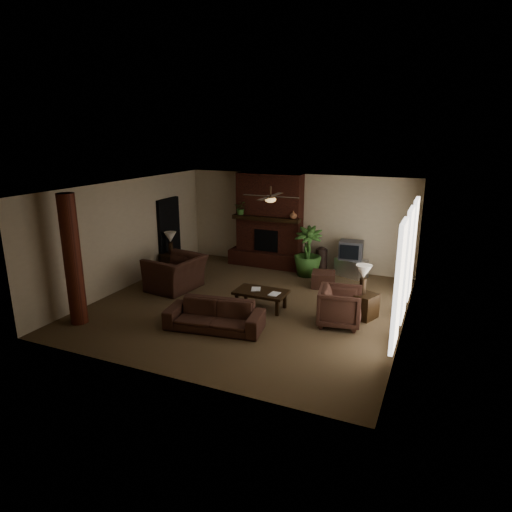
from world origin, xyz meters
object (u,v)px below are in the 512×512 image
at_px(armchair_left, 176,268).
at_px(armchair_right, 340,305).
at_px(log_column, 73,260).
at_px(lamp_left, 170,239).
at_px(ottoman, 323,279).
at_px(floor_plant, 307,262).
at_px(tv_stand, 351,267).
at_px(sofa, 214,311).
at_px(side_table_left, 171,263).
at_px(floor_vase, 321,258).
at_px(side_table_right, 364,306).
at_px(coffee_table, 261,293).
at_px(lamp_right, 364,274).

relative_size(armchair_left, armchair_right, 1.50).
bearing_deg(log_column, lamp_left, 92.99).
height_order(ottoman, floor_plant, floor_plant).
height_order(armchair_right, floor_plant, armchair_right).
xyz_separation_m(ottoman, floor_plant, (-0.69, 0.76, 0.20)).
bearing_deg(lamp_left, armchair_left, -51.72).
bearing_deg(ottoman, armchair_right, -66.66).
bearing_deg(tv_stand, floor_plant, -135.37).
relative_size(sofa, side_table_left, 3.68).
height_order(armchair_right, floor_vase, armchair_right).
height_order(armchair_left, side_table_right, armchair_left).
distance_m(floor_vase, side_table_left, 4.40).
distance_m(log_column, side_table_right, 6.31).
bearing_deg(armchair_right, coffee_table, 76.01).
bearing_deg(lamp_right, side_table_right, -19.39).
distance_m(lamp_left, lamp_right, 5.83).
bearing_deg(side_table_right, armchair_right, -123.98).
distance_m(floor_plant, side_table_right, 3.13).
bearing_deg(coffee_table, floor_vase, 80.66).
distance_m(armchair_left, side_table_left, 1.56).
height_order(sofa, side_table_right, sofa).
distance_m(tv_stand, side_table_right, 2.96).
bearing_deg(floor_plant, ottoman, -47.95).
relative_size(ottoman, lamp_right, 0.92).
bearing_deg(floor_plant, armchair_right, -61.10).
distance_m(ottoman, tv_stand, 1.31).
relative_size(armchair_left, lamp_left, 2.08).
distance_m(armchair_left, tv_stand, 4.94).
xyz_separation_m(side_table_left, side_table_right, (5.78, -1.08, 0.00)).
xyz_separation_m(lamp_left, side_table_right, (5.78, -1.10, -0.73)).
xyz_separation_m(log_column, armchair_left, (0.76, 2.62, -0.81)).
height_order(lamp_left, lamp_right, same).
bearing_deg(side_table_left, sofa, -43.84).
xyz_separation_m(floor_vase, lamp_right, (1.69, -2.81, 0.57)).
relative_size(armchair_right, floor_plant, 0.64).
bearing_deg(sofa, lamp_right, 25.94).
relative_size(armchair_left, side_table_right, 2.46).
relative_size(ottoman, floor_vase, 0.78).
relative_size(ottoman, floor_plant, 0.42).
xyz_separation_m(coffee_table, floor_plant, (0.25, 2.81, 0.02)).
bearing_deg(armchair_left, log_column, -9.27).
relative_size(log_column, side_table_left, 5.09).
bearing_deg(lamp_left, ottoman, 6.57).
xyz_separation_m(log_column, side_table_right, (5.58, 2.72, -1.12)).
bearing_deg(armchair_right, lamp_right, -38.71).
xyz_separation_m(log_column, coffee_table, (3.30, 2.29, -1.03)).
relative_size(lamp_left, lamp_right, 1.00).
bearing_deg(lamp_left, log_column, -87.01).
xyz_separation_m(armchair_right, lamp_left, (-5.39, 1.69, 0.55)).
distance_m(log_column, tv_stand, 7.37).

